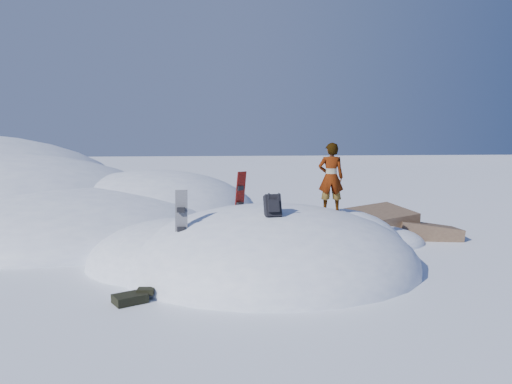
{
  "coord_description": "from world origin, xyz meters",
  "views": [
    {
      "loc": [
        -1.57,
        -11.39,
        3.15
      ],
      "look_at": [
        -0.34,
        0.3,
        1.77
      ],
      "focal_mm": 35.0,
      "sensor_mm": 36.0,
      "label": 1
    }
  ],
  "objects": [
    {
      "name": "snowboard_dark",
      "position": [
        -2.06,
        -0.86,
        1.29
      ],
      "size": [
        0.28,
        0.22,
        1.38
      ],
      "rotation": [
        0.0,
        0.0,
        -0.11
      ],
      "color": "black",
      "rests_on": "snow_mound"
    },
    {
      "name": "gear_pile",
      "position": [
        -2.93,
        -2.15,
        0.1
      ],
      "size": [
        0.8,
        0.64,
        0.21
      ],
      "rotation": [
        0.0,
        0.0,
        0.5
      ],
      "color": "black",
      "rests_on": "ground"
    },
    {
      "name": "snowboard_red",
      "position": [
        -0.7,
        0.74,
        1.58
      ],
      "size": [
        0.34,
        0.33,
        1.36
      ],
      "rotation": [
        0.0,
        0.0,
        0.57
      ],
      "color": "red",
      "rests_on": "snow_mound"
    },
    {
      "name": "snow_mound",
      "position": [
        -0.17,
        0.24,
        0.0
      ],
      "size": [
        8.0,
        6.0,
        3.0
      ],
      "color": "white",
      "rests_on": "ground"
    },
    {
      "name": "ground",
      "position": [
        0.0,
        0.0,
        0.0
      ],
      "size": [
        120.0,
        120.0,
        0.0
      ],
      "primitive_type": "plane",
      "color": "white",
      "rests_on": "ground"
    },
    {
      "name": "person",
      "position": [
        1.48,
        0.33,
        2.1
      ],
      "size": [
        0.66,
        0.49,
        1.67
      ],
      "primitive_type": "imported",
      "rotation": [
        0.0,
        0.0,
        2.99
      ],
      "color": "slate",
      "rests_on": "snow_mound"
    },
    {
      "name": "rock_outcrop",
      "position": [
        3.72,
        3.01,
        0.01
      ],
      "size": [
        4.68,
        4.41,
        1.68
      ],
      "color": "brown",
      "rests_on": "ground"
    },
    {
      "name": "backpack",
      "position": [
        -0.12,
        -0.97,
        1.62
      ],
      "size": [
        0.38,
        0.46,
        0.57
      ],
      "rotation": [
        0.0,
        0.0,
        0.1
      ],
      "color": "black",
      "rests_on": "snow_mound"
    }
  ]
}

